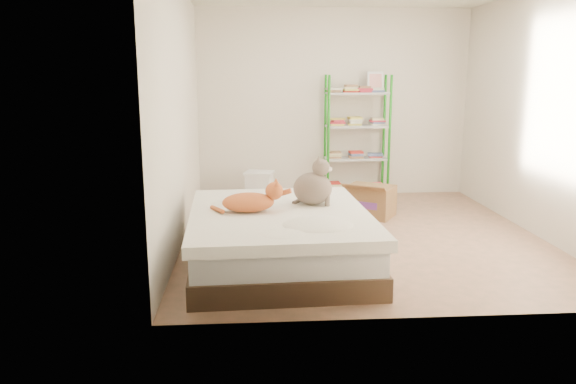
{
  "coord_description": "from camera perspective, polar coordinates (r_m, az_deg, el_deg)",
  "views": [
    {
      "loc": [
        -1.2,
        -5.8,
        1.75
      ],
      "look_at": [
        -0.83,
        -0.6,
        0.62
      ],
      "focal_mm": 35.0,
      "sensor_mm": 36.0,
      "label": 1
    }
  ],
  "objects": [
    {
      "name": "bed",
      "position": [
        5.14,
        -0.88,
        -4.71
      ],
      "size": [
        1.67,
        2.05,
        0.51
      ],
      "rotation": [
        0.0,
        0.0,
        0.04
      ],
      "color": "#443621",
      "rests_on": "ground"
    },
    {
      "name": "shelf_unit",
      "position": [
        7.88,
        7.04,
        5.77
      ],
      "size": [
        0.88,
        0.36,
        1.74
      ],
      "color": "#1E8C1B",
      "rests_on": "ground"
    },
    {
      "name": "room",
      "position": [
        5.94,
        7.7,
        7.76
      ],
      "size": [
        3.81,
        4.21,
        2.61
      ],
      "color": "tan",
      "rests_on": "ground"
    },
    {
      "name": "cardboard_box",
      "position": [
        6.94,
        8.35,
        -0.9
      ],
      "size": [
        0.69,
        0.72,
        0.44
      ],
      "rotation": [
        0.0,
        0.0,
        -0.55
      ],
      "color": "olive",
      "rests_on": "ground"
    },
    {
      "name": "orange_cat",
      "position": [
        5.03,
        -4.07,
        -0.8
      ],
      "size": [
        0.57,
        0.33,
        0.22
      ],
      "primitive_type": null,
      "rotation": [
        0.0,
        0.0,
        0.05
      ],
      "color": "#E05E29",
      "rests_on": "bed"
    },
    {
      "name": "grey_cat",
      "position": [
        5.28,
        2.52,
        1.08
      ],
      "size": [
        0.44,
        0.38,
        0.45
      ],
      "primitive_type": null,
      "rotation": [
        0.0,
        0.0,
        1.43
      ],
      "color": "#7D6A58",
      "rests_on": "bed"
    },
    {
      "name": "white_bin",
      "position": [
        7.62,
        -2.93,
        0.55
      ],
      "size": [
        0.43,
        0.4,
        0.42
      ],
      "rotation": [
        0.0,
        0.0,
        -0.26
      ],
      "color": "white",
      "rests_on": "ground"
    }
  ]
}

